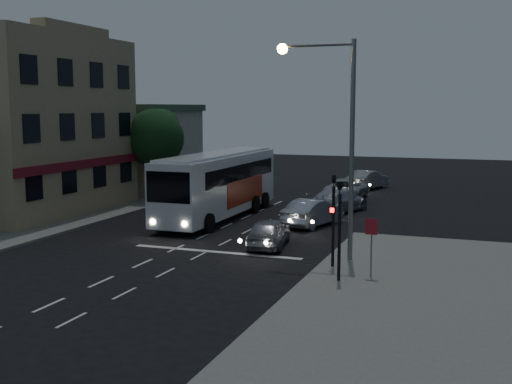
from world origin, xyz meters
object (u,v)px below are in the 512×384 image
at_px(tour_bus, 218,183).
at_px(traffic_signal_main, 333,209).
at_px(car_sedan_a, 313,212).
at_px(car_extra, 368,180).
at_px(car_suv, 269,232).
at_px(traffic_signal_side, 340,218).
at_px(regulatory_sign, 371,238).
at_px(car_sedan_b, 338,201).
at_px(street_tree, 155,136).
at_px(streetlight, 337,124).
at_px(car_sedan_c, 347,189).

xyz_separation_m(tour_bus, traffic_signal_main, (9.00, -9.39, 0.36)).
xyz_separation_m(car_sedan_a, car_extra, (-0.05, 16.73, 0.01)).
relative_size(car_sedan_a, car_extra, 0.99).
distance_m(car_suv, traffic_signal_side, 6.91).
relative_size(tour_bus, regulatory_sign, 5.65).
bearing_deg(car_suv, traffic_signal_side, 122.80).
bearing_deg(traffic_signal_side, car_sedan_b, 102.89).
height_order(car_suv, car_sedan_b, car_sedan_b).
relative_size(tour_bus, car_sedan_a, 2.78).
bearing_deg(regulatory_sign, car_suv, 143.41).
xyz_separation_m(car_sedan_b, street_tree, (-12.87, 0.35, 3.79)).
distance_m(car_sedan_a, traffic_signal_main, 9.62).
bearing_deg(streetlight, traffic_signal_side, -74.30).
distance_m(car_sedan_b, car_extra, 11.74).
xyz_separation_m(tour_bus, car_suv, (5.26, -6.37, -1.37)).
xyz_separation_m(traffic_signal_main, regulatory_sign, (1.70, -1.01, -0.82)).
bearing_deg(car_sedan_c, traffic_signal_main, 98.87).
height_order(tour_bus, traffic_signal_side, traffic_signal_side).
height_order(tour_bus, traffic_signal_main, traffic_signal_main).
bearing_deg(street_tree, tour_bus, -35.51).
distance_m(car_sedan_c, car_extra, 6.04).
xyz_separation_m(car_sedan_a, streetlight, (2.94, -7.49, 5.00)).
distance_m(car_extra, streetlight, 24.90).
bearing_deg(streetlight, car_suv, 155.32).
bearing_deg(car_sedan_a, car_suv, 98.89).
bearing_deg(car_extra, tour_bus, 87.38).
height_order(car_extra, traffic_signal_side, traffic_signal_side).
distance_m(car_sedan_a, car_sedan_c, 10.71).
distance_m(car_suv, street_tree, 16.92).
height_order(car_sedan_a, car_extra, car_extra).
distance_m(car_sedan_a, traffic_signal_side, 11.69).
xyz_separation_m(car_extra, traffic_signal_main, (3.25, -25.64, 1.67)).
bearing_deg(traffic_signal_main, regulatory_sign, -30.84).
height_order(car_sedan_b, streetlight, streetlight).
height_order(traffic_signal_side, regulatory_sign, traffic_signal_side).
relative_size(car_sedan_b, street_tree, 0.78).
xyz_separation_m(tour_bus, traffic_signal_side, (9.70, -11.37, 0.36)).
height_order(car_sedan_b, car_sedan_c, car_sedan_c).
xyz_separation_m(car_sedan_b, car_extra, (-0.32, 11.74, 0.04)).
distance_m(car_extra, traffic_signal_side, 27.95).
bearing_deg(street_tree, car_extra, 42.21).
xyz_separation_m(traffic_signal_side, regulatory_sign, (1.00, 0.96, -0.82)).
bearing_deg(car_sedan_b, traffic_signal_side, 120.04).
xyz_separation_m(car_suv, street_tree, (-12.07, 11.22, 3.81)).
bearing_deg(car_suv, street_tree, -51.72).
height_order(car_suv, traffic_signal_main, traffic_signal_main).
bearing_deg(traffic_signal_main, car_suv, 141.04).
xyz_separation_m(car_sedan_a, regulatory_sign, (4.90, -9.93, 0.86)).
height_order(car_suv, car_sedan_a, car_sedan_a).
bearing_deg(traffic_signal_main, car_sedan_c, 100.52).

